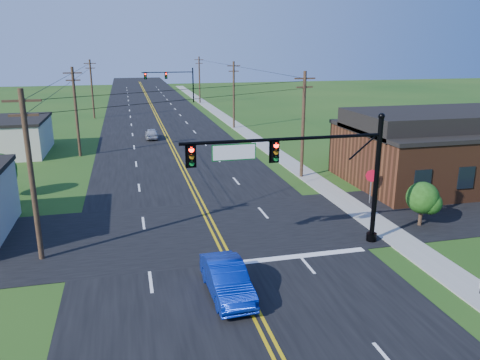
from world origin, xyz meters
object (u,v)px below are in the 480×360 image
object	(u,v)px
blue_car	(227,280)
signal_mast_main	(302,167)
stop_sign	(372,179)
signal_mast_far	(171,80)

from	to	relation	value
blue_car	signal_mast_main	bearing A→B (deg)	36.40
signal_mast_main	blue_car	world-z (taller)	signal_mast_main
signal_mast_main	stop_sign	distance (m)	10.28
signal_mast_main	blue_car	bearing A→B (deg)	-141.22
signal_mast_far	stop_sign	xyz separation A→B (m)	(7.61, -65.86, -2.71)
signal_mast_main	stop_sign	world-z (taller)	signal_mast_main
signal_mast_main	stop_sign	xyz separation A→B (m)	(7.71, 6.14, -2.92)
signal_mast_far	blue_car	distance (m)	76.30
signal_mast_far	blue_car	bearing A→B (deg)	-93.85
signal_mast_far	stop_sign	world-z (taller)	signal_mast_far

